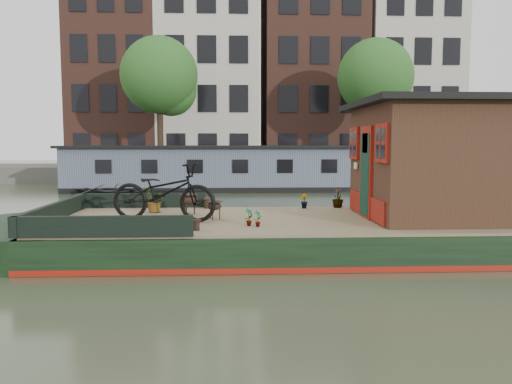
{
  "coord_description": "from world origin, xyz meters",
  "views": [
    {
      "loc": [
        -2.34,
        -10.17,
        2.18
      ],
      "look_at": [
        -1.84,
        0.5,
        1.15
      ],
      "focal_mm": 35.0,
      "sensor_mm": 36.0,
      "label": 1
    }
  ],
  "objects_px": {
    "dinghy": "(110,188)",
    "potted_plant_a": "(249,217)",
    "brazier_rear": "(188,204)",
    "bicycle": "(163,192)",
    "brazier_front": "(214,210)",
    "cabin": "(450,159)"
  },
  "relations": [
    {
      "from": "potted_plant_a",
      "to": "brazier_rear",
      "type": "bearing_deg",
      "value": 128.27
    },
    {
      "from": "cabin",
      "to": "brazier_rear",
      "type": "distance_m",
      "value": 5.62
    },
    {
      "from": "dinghy",
      "to": "bicycle",
      "type": "bearing_deg",
      "value": -128.88
    },
    {
      "from": "brazier_front",
      "to": "dinghy",
      "type": "relative_size",
      "value": 0.12
    },
    {
      "from": "bicycle",
      "to": "brazier_front",
      "type": "distance_m",
      "value": 1.09
    },
    {
      "from": "cabin",
      "to": "brazier_rear",
      "type": "height_order",
      "value": "cabin"
    },
    {
      "from": "cabin",
      "to": "brazier_front",
      "type": "bearing_deg",
      "value": -178.92
    },
    {
      "from": "cabin",
      "to": "bicycle",
      "type": "height_order",
      "value": "cabin"
    },
    {
      "from": "brazier_front",
      "to": "bicycle",
      "type": "bearing_deg",
      "value": -173.45
    },
    {
      "from": "brazier_front",
      "to": "potted_plant_a",
      "type": "bearing_deg",
      "value": -51.26
    },
    {
      "from": "potted_plant_a",
      "to": "brazier_rear",
      "type": "relative_size",
      "value": 0.78
    },
    {
      "from": "potted_plant_a",
      "to": "dinghy",
      "type": "height_order",
      "value": "potted_plant_a"
    },
    {
      "from": "cabin",
      "to": "potted_plant_a",
      "type": "bearing_deg",
      "value": -167.56
    },
    {
      "from": "dinghy",
      "to": "potted_plant_a",
      "type": "bearing_deg",
      "value": -122.9
    },
    {
      "from": "dinghy",
      "to": "brazier_front",
      "type": "bearing_deg",
      "value": -124.15
    },
    {
      "from": "cabin",
      "to": "brazier_rear",
      "type": "bearing_deg",
      "value": 173.03
    },
    {
      "from": "brazier_rear",
      "to": "potted_plant_a",
      "type": "bearing_deg",
      "value": -51.73
    },
    {
      "from": "cabin",
      "to": "brazier_rear",
      "type": "xyz_separation_m",
      "value": [
        -5.49,
        0.67,
        -1.01
      ]
    },
    {
      "from": "bicycle",
      "to": "brazier_front",
      "type": "relative_size",
      "value": 5.85
    },
    {
      "from": "bicycle",
      "to": "dinghy",
      "type": "xyz_separation_m",
      "value": [
        -3.77,
        11.15,
        -0.89
      ]
    },
    {
      "from": "cabin",
      "to": "dinghy",
      "type": "bearing_deg",
      "value": 131.47
    },
    {
      "from": "potted_plant_a",
      "to": "brazier_front",
      "type": "height_order",
      "value": "brazier_front"
    }
  ]
}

